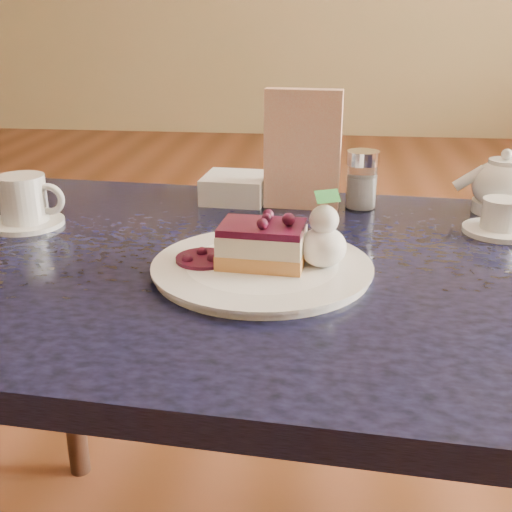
# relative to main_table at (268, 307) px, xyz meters

# --- Properties ---
(main_table) EXTENTS (1.15, 0.81, 0.69)m
(main_table) POSITION_rel_main_table_xyz_m (0.00, 0.00, 0.00)
(main_table) COLOR black
(main_table) RESTS_ON ground
(dessert_plate) EXTENTS (0.28, 0.28, 0.01)m
(dessert_plate) POSITION_rel_main_table_xyz_m (-0.00, -0.05, 0.08)
(dessert_plate) COLOR white
(dessert_plate) RESTS_ON main_table
(cheesecake_slice) EXTENTS (0.12, 0.09, 0.06)m
(cheesecake_slice) POSITION_rel_main_table_xyz_m (-0.00, -0.05, 0.11)
(cheesecake_slice) COLOR #C68D45
(cheesecake_slice) RESTS_ON dessert_plate
(whipped_cream) EXTENTS (0.06, 0.06, 0.05)m
(whipped_cream) POSITION_rel_main_table_xyz_m (0.08, -0.04, 0.11)
(whipped_cream) COLOR white
(whipped_cream) RESTS_ON dessert_plate
(berry_sauce) EXTENTS (0.07, 0.07, 0.01)m
(berry_sauce) POSITION_rel_main_table_xyz_m (-0.08, -0.04, 0.09)
(berry_sauce) COLOR black
(berry_sauce) RESTS_ON dessert_plate
(coffee_set) EXTENTS (0.13, 0.12, 0.08)m
(coffee_set) POSITION_rel_main_table_xyz_m (-0.40, 0.11, 0.11)
(coffee_set) COLOR white
(coffee_set) RESTS_ON main_table
(tea_set) EXTENTS (0.15, 0.22, 0.10)m
(tea_set) POSITION_rel_main_table_xyz_m (0.36, 0.24, 0.11)
(tea_set) COLOR white
(tea_set) RESTS_ON main_table
(menu_card) EXTENTS (0.13, 0.04, 0.20)m
(menu_card) POSITION_rel_main_table_xyz_m (0.03, 0.26, 0.17)
(menu_card) COLOR white
(menu_card) RESTS_ON main_table
(sugar_shaker) EXTENTS (0.06, 0.06, 0.10)m
(sugar_shaker) POSITION_rel_main_table_xyz_m (0.14, 0.26, 0.12)
(sugar_shaker) COLOR white
(sugar_shaker) RESTS_ON main_table
(napkin_stack) EXTENTS (0.12, 0.12, 0.05)m
(napkin_stack) POSITION_rel_main_table_xyz_m (-0.09, 0.29, 0.09)
(napkin_stack) COLOR white
(napkin_stack) RESTS_ON main_table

